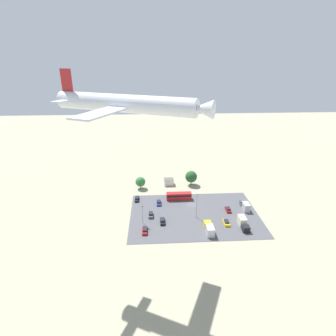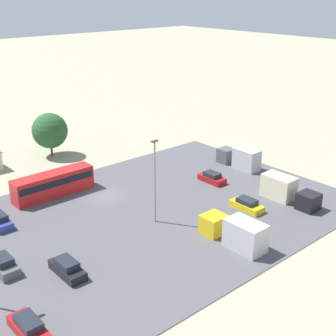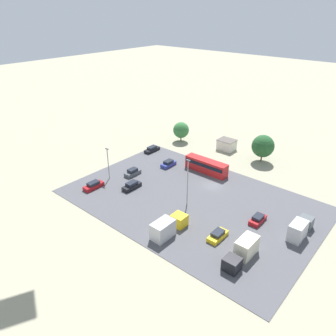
{
  "view_description": "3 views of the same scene",
  "coord_description": "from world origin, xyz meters",
  "views": [
    {
      "loc": [
        15.67,
        96.89,
        57.72
      ],
      "look_at": [
        11.32,
        21.0,
        25.97
      ],
      "focal_mm": 28.0,
      "sensor_mm": 36.0,
      "label": 1
    },
    {
      "loc": [
        30.97,
        48.24,
        26.25
      ],
      "look_at": [
        -2.81,
        9.56,
        6.14
      ],
      "focal_mm": 50.0,
      "sensor_mm": 36.0,
      "label": 2
    },
    {
      "loc": [
        -34.37,
        55.52,
        36.98
      ],
      "look_at": [
        5.39,
        9.24,
        6.27
      ],
      "focal_mm": 35.0,
      "sensor_mm": 36.0,
      "label": 3
    }
  ],
  "objects": [
    {
      "name": "ground_plane",
      "position": [
        0.0,
        0.0,
        0.0
      ],
      "size": [
        400.0,
        400.0,
        0.0
      ],
      "primitive_type": "plane",
      "color": "gray"
    },
    {
      "name": "parking_lot_surface",
      "position": [
        0.0,
        8.03,
        0.04
      ],
      "size": [
        51.03,
        34.12,
        0.08
      ],
      "color": "#4C4C51",
      "rests_on": "ground"
    },
    {
      "name": "shed_building",
      "position": [
        8.6,
        -19.85,
        1.47
      ],
      "size": [
        4.73,
        3.99,
        2.94
      ],
      "color": "silver",
      "rests_on": "ground"
    },
    {
      "name": "bus",
      "position": [
        5.0,
        -4.63,
        1.79
      ],
      "size": [
        11.0,
        2.57,
        3.18
      ],
      "rotation": [
        0.0,
        0.0,
        1.57
      ],
      "color": "red",
      "rests_on": "ground"
    },
    {
      "name": "parked_car_0",
      "position": [
        19.54,
        18.26,
        0.71
      ],
      "size": [
        1.8,
        4.71,
        1.52
      ],
      "color": "maroon",
      "rests_on": "ground"
    },
    {
      "name": "parked_car_1",
      "position": [
        23.58,
        -5.1,
        0.68
      ],
      "size": [
        1.73,
        4.78,
        1.45
      ],
      "rotation": [
        0.0,
        0.0,
        3.14
      ],
      "color": "black",
      "rests_on": "ground"
    },
    {
      "name": "parked_car_2",
      "position": [
        14.04,
        -1.01,
        0.73
      ],
      "size": [
        1.87,
        4.15,
        1.56
      ],
      "color": "navy",
      "rests_on": "ground"
    },
    {
      "name": "parked_car_3",
      "position": [
        -14.2,
        6.06,
        0.67
      ],
      "size": [
        1.83,
        4.08,
        1.42
      ],
      "color": "maroon",
      "rests_on": "ground"
    },
    {
      "name": "parked_car_4",
      "position": [
        12.97,
        12.8,
        0.73
      ],
      "size": [
        1.79,
        4.56,
        1.56
      ],
      "color": "black",
      "rests_on": "ground"
    },
    {
      "name": "parked_car_5",
      "position": [
        -11.09,
        15.04,
        0.67
      ],
      "size": [
        1.87,
        4.32,
        1.42
      ],
      "rotation": [
        0.0,
        0.0,
        3.14
      ],
      "color": "gold",
      "rests_on": "ground"
    },
    {
      "name": "parked_car_6",
      "position": [
        17.41,
        8.26,
        0.77
      ],
      "size": [
        1.81,
        4.11,
        1.64
      ],
      "rotation": [
        0.0,
        0.0,
        3.14
      ],
      "color": "#4C5156",
      "rests_on": "ground"
    },
    {
      "name": "parked_truck_0",
      "position": [
        -3.59,
        19.77,
        1.53
      ],
      "size": [
        2.58,
        7.91,
        3.17
      ],
      "rotation": [
        0.0,
        0.0,
        3.14
      ],
      "color": "gold",
      "rests_on": "ground"
    },
    {
      "name": "parked_truck_1",
      "position": [
        -16.88,
        16.81,
        1.49
      ],
      "size": [
        2.46,
        7.87,
        3.08
      ],
      "color": "black",
      "rests_on": "ground"
    },
    {
      "name": "parked_truck_2",
      "position": [
        -21.62,
        4.94,
        1.55
      ],
      "size": [
        2.3,
        7.16,
        3.22
      ],
      "rotation": [
        0.0,
        0.0,
        3.14
      ],
      "color": "#4C5156",
      "rests_on": "ground"
    },
    {
      "name": "tree_near_shed",
      "position": [
        22.39,
        -16.49,
        3.47
      ],
      "size": [
        4.7,
        4.7,
        5.83
      ],
      "color": "brown",
      "rests_on": "ground"
    },
    {
      "name": "tree_apron_mid",
      "position": [
        -2.4,
        -19.12,
        4.29
      ],
      "size": [
        5.75,
        5.75,
        7.17
      ],
      "color": "brown",
      "rests_on": "ground"
    },
    {
      "name": "light_pole_lot_centre",
      "position": [
        -0.41,
        10.03,
        5.59
      ],
      "size": [
        0.9,
        0.28,
        10.14
      ],
      "color": "gray",
      "rests_on": "ground"
    },
    {
      "name": "light_pole_lot_edge",
      "position": [
        20.4,
        12.98,
        4.33
      ],
      "size": [
        0.9,
        0.28,
        7.65
      ],
      "color": "gray",
      "rests_on": "ground"
    },
    {
      "name": "airplane",
      "position": [
        21.19,
        34.65,
        48.05
      ],
      "size": [
        37.61,
        31.42,
        9.61
      ],
      "rotation": [
        0.0,
        0.0,
        1.13
      ],
      "color": "silver"
    }
  ]
}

